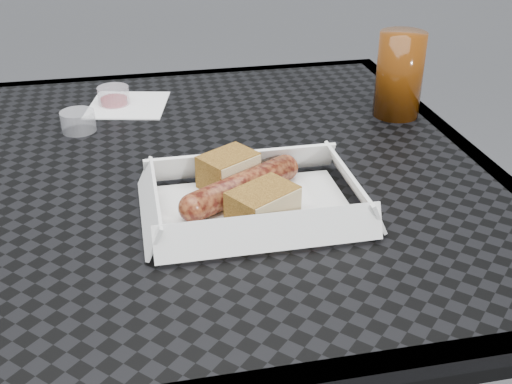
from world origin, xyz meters
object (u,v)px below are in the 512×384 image
(food_tray, at_px, (254,209))
(bratwurst, at_px, (242,187))
(patio_table, at_px, (191,217))
(drink_glass, at_px, (399,75))

(food_tray, xyz_separation_m, bratwurst, (-0.01, 0.02, 0.02))
(patio_table, relative_size, drink_glass, 6.21)
(bratwurst, height_order, drink_glass, drink_glass)
(food_tray, relative_size, bratwurst, 1.41)
(patio_table, xyz_separation_m, food_tray, (0.06, -0.13, 0.08))
(patio_table, bearing_deg, food_tray, -64.04)
(patio_table, distance_m, bratwurst, 0.15)
(bratwurst, bearing_deg, drink_glass, 37.82)
(patio_table, height_order, drink_glass, drink_glass)
(patio_table, xyz_separation_m, bratwurst, (0.05, -0.10, 0.10))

